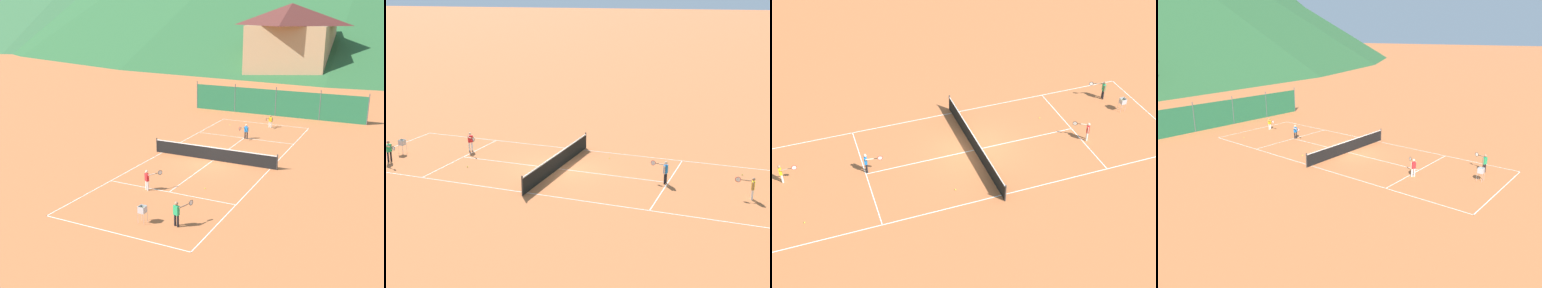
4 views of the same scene
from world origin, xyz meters
TOP-DOWN VIEW (x-y plane):
  - ground_plane at (0.00, 0.00)m, footprint 600.00×600.00m
  - court_line_markings at (0.00, 0.00)m, footprint 8.25×23.85m
  - tennis_net at (0.00, 0.00)m, footprint 9.18×0.08m
  - player_near_service at (2.42, -9.97)m, footprint 0.70×0.99m
  - player_near_baseline at (0.18, 6.24)m, footprint 0.53×1.00m
  - player_far_baseline at (0.89, 10.71)m, footprint 0.38×0.96m
  - player_far_service at (-1.28, -6.64)m, footprint 0.82×0.85m
  - tennis_ball_by_net_left at (-2.90, 2.17)m, footprint 0.07×0.07m
  - tennis_ball_mid_court at (1.66, -5.04)m, footprint 0.07×0.07m
  - tennis_ball_alley_left at (-2.68, 10.02)m, footprint 0.07×0.07m
  - ball_hopper at (0.71, -10.40)m, footprint 0.36×0.36m

SIDE VIEW (x-z plane):
  - ground_plane at x=0.00m, z-range 0.00..0.00m
  - court_line_markings at x=0.00m, z-range 0.00..0.01m
  - tennis_ball_by_net_left at x=-2.90m, z-range 0.00..0.07m
  - tennis_ball_mid_court at x=1.66m, z-range 0.00..0.07m
  - tennis_ball_alley_left at x=-2.68m, z-range 0.00..0.07m
  - tennis_net at x=0.00m, z-range -0.03..1.03m
  - ball_hopper at x=0.71m, z-range 0.21..1.10m
  - player_far_baseline at x=0.89m, z-range 0.10..1.23m
  - player_far_service at x=-1.28m, z-range 0.10..1.32m
  - player_near_baseline at x=0.18m, z-range 0.10..1.33m
  - player_near_service at x=2.42m, z-range 0.11..1.40m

